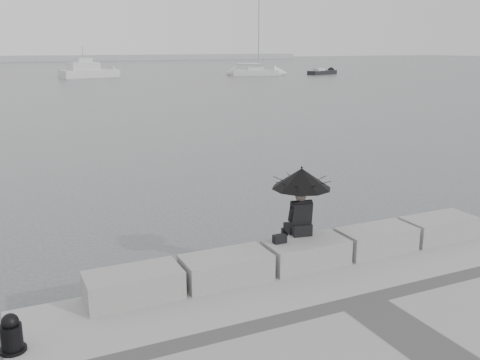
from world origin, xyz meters
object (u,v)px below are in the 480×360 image
seated_person (302,186)px  motor_cruiser (89,71)px  small_motorboat (322,72)px  mooring_bollard (12,336)px  sailboat_right (256,72)px

seated_person → motor_cruiser: size_ratio=0.16×
small_motorboat → mooring_bollard: bearing=-145.1°
mooring_bollard → small_motorboat: 82.21m
sailboat_right → motor_cruiser: 24.84m
mooring_bollard → sailboat_right: sailboat_right is taller
small_motorboat → seated_person: bearing=-142.4°
seated_person → sailboat_right: 74.17m
seated_person → sailboat_right: sailboat_right is taller
mooring_bollard → small_motorboat: size_ratio=0.10×
sailboat_right → small_motorboat: size_ratio=2.18×
small_motorboat → motor_cruiser: bearing=149.9°
seated_person → mooring_bollard: bearing=-155.8°
sailboat_right → seated_person: bearing=-93.0°
seated_person → motor_cruiser: 72.52m
mooring_bollard → motor_cruiser: 74.52m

